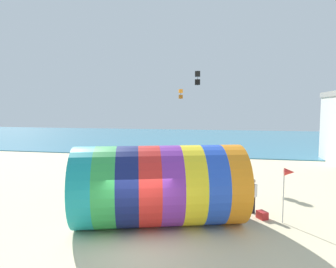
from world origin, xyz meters
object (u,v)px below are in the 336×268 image
(giant_inflatable_tube, at_px, (160,185))
(kite_handler, at_px, (253,195))
(beach_flag, at_px, (289,174))
(cooler_box, at_px, (262,215))
(kite_black_box, at_px, (198,78))
(kite_orange_box, at_px, (181,94))

(giant_inflatable_tube, distance_m, kite_handler, 4.96)
(beach_flag, height_order, cooler_box, beach_flag)
(kite_handler, distance_m, kite_black_box, 12.78)
(beach_flag, xyz_separation_m, cooler_box, (-1.07, 0.35, -2.10))
(kite_orange_box, height_order, cooler_box, kite_orange_box)
(kite_orange_box, bearing_deg, beach_flag, -61.80)
(giant_inflatable_tube, relative_size, kite_orange_box, 8.98)
(kite_black_box, bearing_deg, kite_handler, -69.00)
(kite_handler, bearing_deg, kite_orange_box, 114.92)
(cooler_box, bearing_deg, kite_handler, 117.03)
(beach_flag, bearing_deg, kite_handler, 142.74)
(kite_handler, distance_m, cooler_box, 1.11)
(giant_inflatable_tube, xyz_separation_m, kite_black_box, (0.41, 12.40, 5.99))
(kite_handler, distance_m, kite_orange_box, 14.46)
(kite_orange_box, relative_size, cooler_box, 1.76)
(beach_flag, bearing_deg, kite_orange_box, 118.20)
(kite_handler, xyz_separation_m, beach_flag, (1.45, -1.11, 1.39))
(giant_inflatable_tube, relative_size, beach_flag, 3.19)
(giant_inflatable_tube, xyz_separation_m, beach_flag, (5.72, 1.25, 0.48))
(cooler_box, bearing_deg, beach_flag, -18.33)
(kite_orange_box, height_order, beach_flag, kite_orange_box)
(giant_inflatable_tube, bearing_deg, beach_flag, 12.28)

